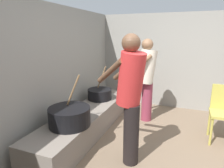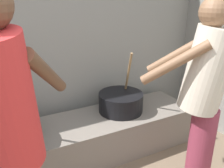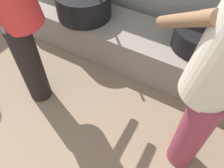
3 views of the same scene
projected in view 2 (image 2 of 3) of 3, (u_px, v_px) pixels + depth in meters
hearth_ledge at (69, 143)px, 2.35m from camera, size 2.67×0.60×0.40m
cooking_pot_main at (121, 102)px, 2.54m from camera, size 0.47×0.47×0.65m
cook_in_red_shirt at (7, 138)px, 1.11m from camera, size 0.62×0.75×1.65m
cook_in_cream_shirt at (204, 92)px, 1.78m from camera, size 0.69×0.69×1.57m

